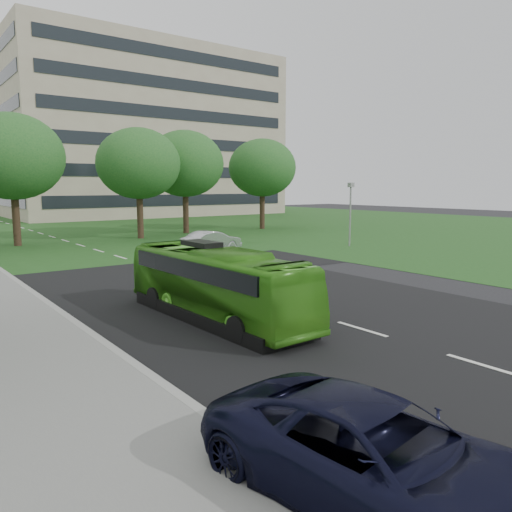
# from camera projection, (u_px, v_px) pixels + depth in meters

# --- Properties ---
(ground) EXTENTS (160.00, 160.00, 0.00)m
(ground) POSITION_uv_depth(u_px,v_px,m) (317.00, 316.00, 17.25)
(ground) COLOR black
(ground) RESTS_ON ground
(street_surfaces) EXTENTS (120.00, 120.00, 0.15)m
(street_surfaces) POSITION_uv_depth(u_px,v_px,m) (90.00, 250.00, 35.11)
(street_surfaces) COLOR black
(street_surfaces) RESTS_ON ground
(office_building) EXTENTS (40.10, 20.10, 25.00)m
(office_building) POSITION_uv_depth(u_px,v_px,m) (146.00, 134.00, 77.73)
(office_building) COLOR gray
(office_building) RESTS_ON ground
(tree_park_b) EXTENTS (7.48, 7.48, 9.81)m
(tree_park_b) POSITION_uv_depth(u_px,v_px,m) (12.00, 157.00, 36.69)
(tree_park_b) COLOR black
(tree_park_b) RESTS_ON ground
(tree_park_c) EXTENTS (7.05, 7.05, 9.36)m
(tree_park_c) POSITION_uv_depth(u_px,v_px,m) (138.00, 164.00, 42.15)
(tree_park_c) COLOR black
(tree_park_c) RESTS_ON ground
(tree_park_d) EXTENTS (7.31, 7.31, 9.67)m
(tree_park_d) POSITION_uv_depth(u_px,v_px,m) (185.00, 164.00, 46.86)
(tree_park_d) COLOR black
(tree_park_d) RESTS_ON ground
(tree_park_e) EXTENTS (7.01, 7.01, 9.35)m
(tree_park_e) POSITION_uv_depth(u_px,v_px,m) (262.00, 168.00, 51.83)
(tree_park_e) COLOR black
(tree_park_e) RESTS_ON ground
(bus) EXTENTS (2.27, 8.69, 2.41)m
(bus) POSITION_uv_depth(u_px,v_px,m) (216.00, 284.00, 16.77)
(bus) COLOR #40961E
(bus) RESTS_ON ground
(sedan) EXTENTS (4.54, 2.20, 1.43)m
(sedan) POSITION_uv_depth(u_px,v_px,m) (212.00, 241.00, 34.31)
(sedan) COLOR #AAABAF
(sedan) RESTS_ON ground
(suv) EXTENTS (3.17, 5.60, 1.48)m
(suv) POSITION_uv_depth(u_px,v_px,m) (376.00, 456.00, 6.95)
(suv) COLOR black
(suv) RESTS_ON ground
(camera_pole) EXTENTS (0.49, 0.46, 4.72)m
(camera_pole) POSITION_uv_depth(u_px,v_px,m) (350.00, 205.00, 36.91)
(camera_pole) COLOR gray
(camera_pole) RESTS_ON ground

